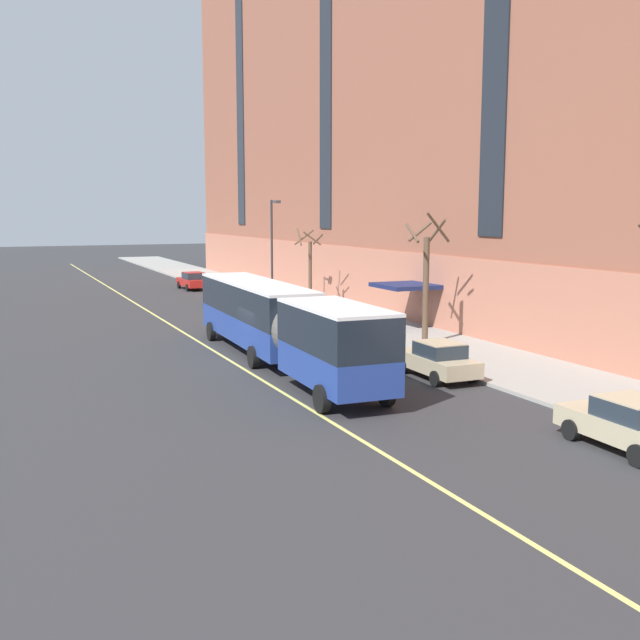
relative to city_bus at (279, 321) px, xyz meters
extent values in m
plane|color=#303033|center=(-0.54, 0.95, -2.04)|extent=(260.00, 260.00, 0.00)
cube|color=#9E9B93|center=(9.14, 3.95, -1.96)|extent=(5.99, 160.00, 0.15)
cube|color=#935642|center=(18.13, 0.95, 14.47)|extent=(12.00, 110.00, 33.02)
cube|color=#B67058|center=(12.06, 0.95, 0.16)|extent=(0.14, 110.00, 4.40)
cube|color=navy|center=(10.53, 6.70, 0.56)|extent=(3.20, 3.40, 0.24)
cube|color=#1E232B|center=(12.08, 21.58, 16.12)|extent=(0.10, 2.00, 25.09)
cube|color=#1E232B|center=(12.08, 42.20, 16.12)|extent=(0.10, 2.00, 25.09)
cube|color=navy|center=(0.12, 3.47, -0.80)|extent=(2.90, 12.06, 1.24)
cube|color=black|center=(0.12, 3.47, 0.58)|extent=(2.91, 12.06, 1.52)
cube|color=white|center=(0.12, 3.47, 1.40)|extent=(2.93, 12.06, 0.12)
cube|color=#19232D|center=(0.33, 9.48, 0.43)|extent=(2.29, 0.16, 1.14)
cube|color=orange|center=(0.33, 9.49, 1.16)|extent=(1.74, 0.12, 0.28)
cube|color=black|center=(0.33, 9.50, -1.32)|extent=(2.44, 0.21, 0.24)
cube|color=white|center=(-0.53, 9.53, -1.07)|extent=(0.28, 0.07, 0.18)
cube|color=white|center=(1.20, 9.47, -1.07)|extent=(0.28, 0.07, 0.18)
cylinder|color=#595651|center=(-0.11, -3.02, -0.04)|extent=(2.39, 1.08, 2.36)
cube|color=navy|center=(-0.23, -6.54, -0.80)|extent=(2.69, 6.13, 1.24)
cube|color=black|center=(-0.23, -6.54, 0.58)|extent=(2.71, 6.13, 1.52)
cube|color=white|center=(-0.23, -6.54, 1.40)|extent=(2.72, 6.13, 0.12)
cylinder|color=black|center=(-0.97, 7.70, -1.54)|extent=(0.33, 1.01, 1.00)
cylinder|color=black|center=(1.51, 7.61, -1.54)|extent=(0.33, 1.01, 1.00)
cylinder|color=black|center=(-1.24, -0.08, -1.54)|extent=(0.33, 1.01, 1.00)
cylinder|color=black|center=(1.24, -0.17, -1.54)|extent=(0.33, 1.01, 1.00)
cylinder|color=black|center=(-1.53, -8.16, -1.54)|extent=(0.33, 1.01, 1.00)
cylinder|color=black|center=(0.95, -8.25, -1.54)|extent=(0.33, 1.01, 1.00)
cube|color=#BCAD89|center=(4.98, -15.39, -1.40)|extent=(1.92, 4.31, 0.64)
cube|color=#232D38|center=(4.97, -15.61, -0.80)|extent=(1.65, 1.96, 0.56)
cube|color=#BCAD89|center=(4.97, -15.61, -0.50)|extent=(1.61, 1.87, 0.04)
cylinder|color=black|center=(4.12, -14.05, -1.72)|extent=(0.24, 0.65, 0.64)
cylinder|color=black|center=(5.90, -14.10, -1.72)|extent=(0.24, 0.65, 0.64)
cylinder|color=black|center=(4.06, -16.69, -1.72)|extent=(0.24, 0.65, 0.64)
cube|color=#B21E19|center=(4.92, 34.57, -1.40)|extent=(1.98, 4.61, 0.64)
cube|color=#232D38|center=(4.93, 34.34, -0.80)|extent=(1.69, 2.10, 0.56)
cube|color=#B21E19|center=(4.93, 34.34, -0.50)|extent=(1.65, 2.00, 0.04)
cylinder|color=black|center=(3.98, 35.95, -1.72)|extent=(0.24, 0.65, 0.64)
cylinder|color=black|center=(5.79, 36.00, -1.72)|extent=(0.24, 0.65, 0.64)
cylinder|color=black|center=(4.06, 33.13, -1.72)|extent=(0.24, 0.65, 0.64)
cylinder|color=black|center=(5.87, 33.18, -1.72)|extent=(0.24, 0.65, 0.64)
cube|color=navy|center=(4.97, 22.45, -1.40)|extent=(1.91, 4.59, 0.64)
cube|color=#232D38|center=(4.96, 22.22, -0.80)|extent=(1.65, 2.08, 0.56)
cube|color=navy|center=(4.96, 22.22, -0.50)|extent=(1.61, 1.99, 0.04)
cylinder|color=black|center=(4.10, 23.88, -1.72)|extent=(0.23, 0.64, 0.64)
cylinder|color=black|center=(5.89, 23.85, -1.72)|extent=(0.23, 0.64, 0.64)
cylinder|color=black|center=(4.05, 21.05, -1.72)|extent=(0.23, 0.64, 0.64)
cylinder|color=black|center=(5.84, 21.02, -1.72)|extent=(0.23, 0.64, 0.64)
cube|color=#B7B7BC|center=(5.00, 13.65, -1.40)|extent=(1.97, 4.64, 0.64)
cube|color=#232D38|center=(5.01, 13.42, -0.80)|extent=(1.68, 2.11, 0.56)
cube|color=#B7B7BC|center=(5.01, 13.42, -0.50)|extent=(1.64, 2.02, 0.04)
cylinder|color=black|center=(4.06, 15.05, -1.72)|extent=(0.24, 0.65, 0.64)
cylinder|color=black|center=(5.87, 15.10, -1.72)|extent=(0.24, 0.65, 0.64)
cylinder|color=black|center=(4.14, 12.21, -1.72)|extent=(0.24, 0.65, 0.64)
cylinder|color=black|center=(5.95, 12.26, -1.72)|extent=(0.24, 0.65, 0.64)
cube|color=#BCAD89|center=(5.09, -5.10, -1.40)|extent=(1.83, 4.28, 0.64)
cube|color=#232D38|center=(5.08, -5.31, -0.80)|extent=(1.57, 1.94, 0.56)
cube|color=#BCAD89|center=(5.08, -5.31, -0.50)|extent=(1.54, 1.86, 0.04)
cylinder|color=black|center=(4.26, -3.77, -1.72)|extent=(0.23, 0.64, 0.64)
cylinder|color=black|center=(5.97, -3.80, -1.72)|extent=(0.23, 0.64, 0.64)
cylinder|color=black|center=(4.21, -6.40, -1.72)|extent=(0.23, 0.64, 0.64)
cylinder|color=black|center=(5.92, -6.43, -1.72)|extent=(0.23, 0.64, 0.64)
cube|color=#BCAD89|center=(5.05, 4.54, -1.40)|extent=(1.86, 4.48, 0.64)
cube|color=#232D38|center=(5.05, 4.32, -0.80)|extent=(1.61, 2.02, 0.56)
cube|color=#BCAD89|center=(5.05, 4.32, -0.50)|extent=(1.57, 1.93, 0.04)
cylinder|color=black|center=(4.15, 5.91, -1.72)|extent=(0.23, 0.64, 0.64)
cylinder|color=black|center=(5.91, 5.93, -1.72)|extent=(0.23, 0.64, 0.64)
cylinder|color=black|center=(4.18, 3.15, -1.72)|extent=(0.23, 0.64, 0.64)
cylinder|color=black|center=(5.94, 3.17, -1.72)|extent=(0.23, 0.64, 0.64)
cylinder|color=brown|center=(8.64, 1.56, 0.84)|extent=(0.31, 0.31, 5.46)
cylinder|color=brown|center=(9.28, 1.59, 3.91)|extent=(0.21, 1.37, 1.18)
cylinder|color=brown|center=(8.63, 2.20, 3.83)|extent=(1.38, 0.16, 1.03)
cylinder|color=brown|center=(7.86, 1.68, 3.78)|extent=(0.40, 1.65, 0.94)
cylinder|color=brown|center=(8.81, 0.80, 4.09)|extent=(1.63, 0.50, 1.53)
cylinder|color=brown|center=(8.64, 16.57, 0.46)|extent=(0.24, 0.24, 4.70)
cylinder|color=brown|center=(9.27, 16.65, 2.97)|extent=(0.27, 1.32, 0.80)
cylinder|color=brown|center=(8.51, 17.32, 3.09)|extent=(1.57, 0.38, 1.05)
cylinder|color=brown|center=(7.90, 16.74, 3.15)|extent=(0.46, 1.58, 1.16)
cylinder|color=brown|center=(8.55, 15.98, 3.05)|extent=(1.27, 0.31, 0.96)
cylinder|color=#2D2D30|center=(6.74, 19.06, 1.90)|extent=(0.16, 0.16, 7.57)
cylinder|color=#2D2D30|center=(6.74, 18.51, 5.58)|extent=(0.10, 1.10, 0.10)
cube|color=#3D3D3F|center=(6.74, 17.96, 5.53)|extent=(0.36, 0.60, 0.20)
cylinder|color=red|center=(6.64, 3.87, -1.61)|extent=(0.24, 0.24, 0.55)
sphere|color=silver|center=(6.64, 3.87, -1.27)|extent=(0.20, 0.20, 0.20)
cylinder|color=silver|center=(6.48, 3.87, -1.56)|extent=(0.10, 0.09, 0.09)
cylinder|color=silver|center=(6.80, 3.87, -1.56)|extent=(0.10, 0.09, 0.09)
cube|color=#E0D66B|center=(-1.70, 3.95, -2.03)|extent=(0.16, 140.00, 0.01)
camera|label=1|loc=(-11.76, -31.03, 4.83)|focal=42.00mm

